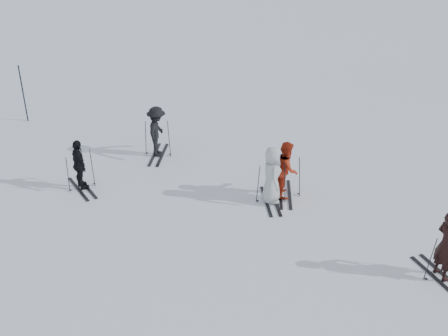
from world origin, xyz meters
name	(u,v)px	position (x,y,z in m)	size (l,w,h in m)	color
ground	(241,213)	(0.00, 0.00, 0.00)	(120.00, 120.00, 0.00)	silver
skier_near_dark	(446,246)	(2.76, -4.85, 0.92)	(0.67, 0.44, 1.83)	black
skier_red	(286,170)	(1.69, 0.21, 0.87)	(0.85, 0.66, 1.74)	#9F2611
skier_grey	(272,176)	(1.10, 0.10, 0.88)	(0.86, 0.56, 1.76)	#AFB5B9
skier_uphill_left	(79,166)	(-3.59, 3.61, 0.80)	(0.94, 0.39, 1.61)	black
skier_uphill_far	(157,132)	(-0.61, 4.58, 0.88)	(1.13, 0.65, 1.75)	black
skis_near_dark	(444,255)	(2.76, -4.85, 0.66)	(0.96, 1.82, 1.33)	black
skis_red	(286,176)	(1.69, 0.21, 0.66)	(0.95, 1.80, 1.31)	black
skis_grey	(272,183)	(1.10, 0.10, 0.65)	(0.94, 1.78, 1.30)	black
skis_uphill_left	(80,170)	(-3.59, 3.61, 0.63)	(0.92, 1.74, 1.27)	black
skis_uphill_far	(157,138)	(-0.61, 4.58, 0.66)	(0.96, 1.82, 1.33)	black
piste_marker	(23,94)	(-3.91, 9.88, 1.13)	(0.05, 0.05, 2.26)	black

